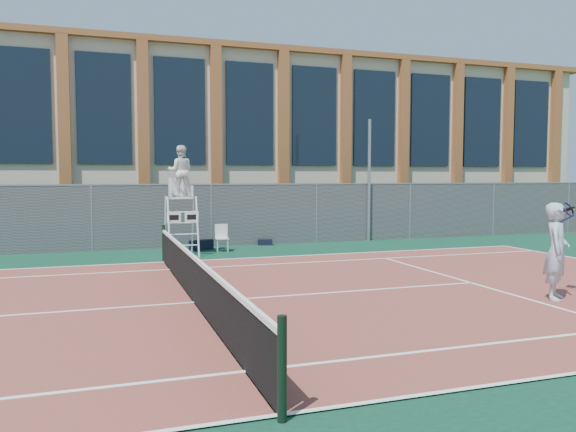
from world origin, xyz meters
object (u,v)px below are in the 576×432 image
object	(u,v)px
plastic_chair	(222,235)
tennis_player	(557,251)
umpire_chair	(180,174)
steel_pole	(369,181)

from	to	relation	value
plastic_chair	tennis_player	bearing A→B (deg)	-62.88
umpire_chair	plastic_chair	distance (m)	2.48
steel_pole	tennis_player	size ratio (longest dim) A/B	2.41
steel_pole	plastic_chair	size ratio (longest dim) A/B	5.19
umpire_chair	plastic_chair	bearing A→B (deg)	15.31
steel_pole	umpire_chair	size ratio (longest dim) A/B	1.33
steel_pole	plastic_chair	xyz separation A→B (m)	(-6.05, -1.27, -1.80)
plastic_chair	tennis_player	xyz separation A→B (m)	(4.83, -9.44, 0.47)
steel_pole	tennis_player	distance (m)	10.86
umpire_chair	plastic_chair	xyz separation A→B (m)	(1.39, 0.38, -2.02)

